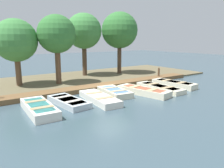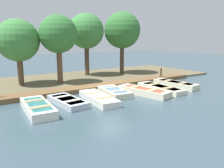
# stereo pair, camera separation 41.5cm
# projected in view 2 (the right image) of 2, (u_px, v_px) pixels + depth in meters

# --- Properties ---
(ground_plane) EXTENTS (80.00, 80.00, 0.00)m
(ground_plane) POSITION_uv_depth(u_px,v_px,m) (111.00, 92.00, 14.35)
(ground_plane) COLOR #384C56
(shore_bank) EXTENTS (8.00, 24.00, 0.13)m
(shore_bank) POSITION_uv_depth(u_px,v_px,m) (78.00, 79.00, 18.43)
(shore_bank) COLOR brown
(shore_bank) RESTS_ON ground_plane
(dock_walkway) EXTENTS (1.16, 16.73, 0.29)m
(dock_walkway) POSITION_uv_depth(u_px,v_px,m) (102.00, 86.00, 15.27)
(dock_walkway) COLOR brown
(dock_walkway) RESTS_ON ground_plane
(rowboat_0) EXTENTS (3.22, 1.25, 0.42)m
(rowboat_0) POSITION_uv_depth(u_px,v_px,m) (38.00, 107.00, 10.33)
(rowboat_0) COLOR silver
(rowboat_0) RESTS_ON ground_plane
(rowboat_1) EXTENTS (2.91, 1.37, 0.33)m
(rowboat_1) POSITION_uv_depth(u_px,v_px,m) (67.00, 101.00, 11.54)
(rowboat_1) COLOR #B2BCC1
(rowboat_1) RESTS_ON ground_plane
(rowboat_2) EXTENTS (3.39, 1.31, 0.37)m
(rowboat_2) POSITION_uv_depth(u_px,v_px,m) (98.00, 98.00, 12.08)
(rowboat_2) COLOR silver
(rowboat_2) RESTS_ON ground_plane
(rowboat_3) EXTENTS (2.75, 1.48, 0.39)m
(rowboat_3) POSITION_uv_depth(u_px,v_px,m) (114.00, 92.00, 13.45)
(rowboat_3) COLOR beige
(rowboat_3) RESTS_ON ground_plane
(rowboat_4) EXTENTS (3.60, 1.73, 0.41)m
(rowboat_4) POSITION_uv_depth(u_px,v_px,m) (143.00, 91.00, 13.59)
(rowboat_4) COLOR beige
(rowboat_4) RESTS_ON ground_plane
(rowboat_5) EXTENTS (3.60, 1.05, 0.33)m
(rowboat_5) POSITION_uv_depth(u_px,v_px,m) (161.00, 88.00, 14.65)
(rowboat_5) COLOR beige
(rowboat_5) RESTS_ON ground_plane
(rowboat_6) EXTENTS (3.34, 1.34, 0.41)m
(rowboat_6) POSITION_uv_depth(u_px,v_px,m) (175.00, 84.00, 15.67)
(rowboat_6) COLOR beige
(rowboat_6) RESTS_ON ground_plane
(mooring_post_far) EXTENTS (0.16, 0.16, 1.02)m
(mooring_post_far) POSITION_uv_depth(u_px,v_px,m) (161.00, 74.00, 18.45)
(mooring_post_far) COLOR brown
(mooring_post_far) RESTS_ON ground_plane
(park_tree_far_left) EXTENTS (2.96, 2.96, 4.79)m
(park_tree_far_left) POSITION_uv_depth(u_px,v_px,m) (18.00, 41.00, 15.24)
(park_tree_far_left) COLOR brown
(park_tree_far_left) RESTS_ON ground_plane
(park_tree_left) EXTENTS (2.76, 2.76, 5.13)m
(park_tree_left) POSITION_uv_depth(u_px,v_px,m) (58.00, 35.00, 15.76)
(park_tree_left) COLOR brown
(park_tree_left) RESTS_ON ground_plane
(park_tree_center) EXTENTS (3.13, 3.13, 5.66)m
(park_tree_center) POSITION_uv_depth(u_px,v_px,m) (86.00, 32.00, 19.33)
(park_tree_center) COLOR #4C3828
(park_tree_center) RESTS_ON ground_plane
(park_tree_right) EXTENTS (3.40, 3.40, 5.91)m
(park_tree_right) POSITION_uv_depth(u_px,v_px,m) (122.00, 31.00, 20.56)
(park_tree_right) COLOR #4C3828
(park_tree_right) RESTS_ON ground_plane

